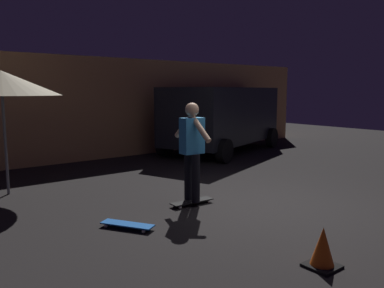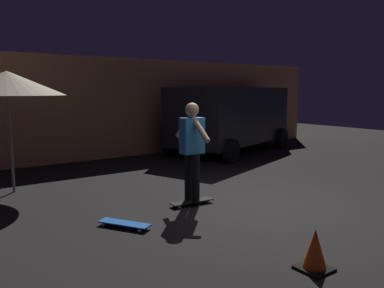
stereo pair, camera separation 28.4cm
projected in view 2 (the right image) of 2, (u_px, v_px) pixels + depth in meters
name	position (u px, v px, depth m)	size (l,w,h in m)	color
ground_plane	(267.00, 208.00, 6.46)	(28.00, 28.00, 0.00)	black
low_building	(130.00, 105.00, 13.23)	(13.33, 3.43, 2.87)	tan
parked_van	(231.00, 115.00, 12.24)	(4.97, 3.47, 2.03)	black
patio_umbrella	(7.00, 83.00, 7.18)	(2.10, 2.10, 2.30)	slate
skateboard_ridden	(192.00, 202.00, 6.63)	(0.79, 0.25, 0.07)	black
skateboard_spare	(124.00, 224.00, 5.53)	(0.58, 0.77, 0.07)	#1959B2
skater	(192.00, 145.00, 6.49)	(0.39, 0.98, 1.67)	black
traffic_cone	(315.00, 251.00, 4.20)	(0.34, 0.34, 0.46)	black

